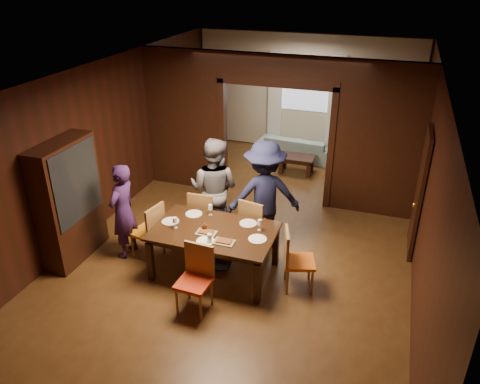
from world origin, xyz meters
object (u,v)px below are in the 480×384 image
(person_grey, at_px, (214,189))
(coffee_table, at_px, (296,164))
(chair_right, at_px, (300,260))
(hutch, at_px, (69,202))
(sofa, at_px, (297,147))
(chair_far_l, at_px, (205,215))
(dining_table, at_px, (215,251))
(chair_far_r, at_px, (256,223))
(chair_left, at_px, (147,230))
(chair_near, at_px, (194,281))
(person_purple, at_px, (123,211))
(person_navy, at_px, (264,195))

(person_grey, relative_size, coffee_table, 2.30)
(chair_right, bearing_deg, hutch, 78.14)
(sofa, height_order, chair_far_l, chair_far_l)
(dining_table, xyz_separation_m, chair_far_r, (0.41, 0.85, 0.10))
(chair_left, relative_size, chair_near, 1.00)
(chair_left, height_order, hutch, hutch)
(person_purple, distance_m, dining_table, 1.62)
(chair_far_r, bearing_deg, chair_far_l, 11.54)
(person_navy, bearing_deg, hutch, 0.59)
(chair_right, height_order, chair_far_r, same)
(person_navy, xyz_separation_m, hutch, (-2.83, -1.32, 0.06))
(chair_far_l, distance_m, chair_near, 1.85)
(person_grey, relative_size, chair_far_l, 1.89)
(chair_right, bearing_deg, person_navy, 23.09)
(chair_far_l, height_order, chair_far_r, same)
(person_navy, relative_size, chair_left, 1.94)
(sofa, relative_size, chair_near, 1.99)
(person_purple, relative_size, chair_left, 1.66)
(sofa, distance_m, chair_far_r, 4.21)
(chair_far_l, relative_size, chair_near, 1.00)
(chair_far_r, distance_m, hutch, 3.02)
(chair_left, xyz_separation_m, chair_near, (1.26, -0.99, 0.00))
(person_purple, height_order, chair_near, person_purple)
(dining_table, relative_size, chair_far_r, 1.91)
(chair_left, bearing_deg, dining_table, 97.93)
(coffee_table, xyz_separation_m, chair_near, (-0.31, -5.09, 0.28))
(person_purple, relative_size, coffee_table, 2.01)
(person_grey, relative_size, chair_near, 1.89)
(person_navy, height_order, hutch, hutch)
(person_purple, xyz_separation_m, chair_near, (1.63, -0.92, -0.32))
(sofa, height_order, chair_near, chair_near)
(coffee_table, distance_m, chair_far_l, 3.45)
(person_purple, distance_m, person_grey, 1.55)
(chair_left, xyz_separation_m, chair_right, (2.53, -0.03, 0.00))
(person_purple, distance_m, hutch, 0.84)
(person_purple, bearing_deg, chair_far_r, 116.76)
(person_grey, bearing_deg, dining_table, 112.97)
(dining_table, relative_size, coffee_table, 2.32)
(chair_far_r, bearing_deg, chair_near, 89.75)
(chair_far_r, bearing_deg, dining_table, 75.20)
(sofa, height_order, chair_right, chair_right)
(dining_table, bearing_deg, chair_far_l, 121.18)
(person_navy, distance_m, dining_table, 1.26)
(chair_far_l, xyz_separation_m, chair_near, (0.57, -1.76, 0.00))
(chair_right, xyz_separation_m, hutch, (-3.66, -0.34, 0.52))
(chair_right, distance_m, chair_far_l, 2.00)
(chair_far_r, xyz_separation_m, chair_near, (-0.35, -1.77, 0.00))
(person_purple, xyz_separation_m, chair_far_r, (1.98, 0.85, -0.32))
(chair_far_r, bearing_deg, hutch, 33.88)
(coffee_table, bearing_deg, hutch, -121.12)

